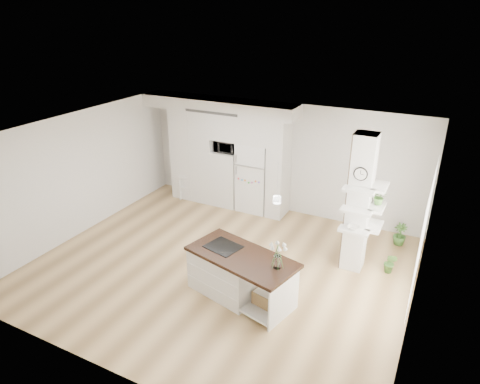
% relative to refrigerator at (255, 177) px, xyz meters
% --- Properties ---
extents(floor, '(7.00, 6.00, 0.01)m').
position_rel_refrigerator_xyz_m(floor, '(0.53, -2.68, -0.88)').
color(floor, tan).
rests_on(floor, ground).
extents(room, '(7.04, 6.04, 2.72)m').
position_rel_refrigerator_xyz_m(room, '(0.53, -2.68, 0.98)').
color(room, white).
rests_on(room, ground).
extents(cabinet_wall, '(4.00, 0.71, 2.70)m').
position_rel_refrigerator_xyz_m(cabinet_wall, '(-0.92, -0.01, 0.63)').
color(cabinet_wall, white).
rests_on(cabinet_wall, floor).
extents(refrigerator, '(0.78, 0.69, 1.75)m').
position_rel_refrigerator_xyz_m(refrigerator, '(0.00, 0.00, 0.00)').
color(refrigerator, white).
rests_on(refrigerator, floor).
extents(column, '(0.69, 0.90, 2.70)m').
position_rel_refrigerator_xyz_m(column, '(2.90, -1.55, 0.48)').
color(column, silver).
rests_on(column, floor).
extents(window, '(0.00, 2.40, 2.40)m').
position_rel_refrigerator_xyz_m(window, '(4.00, -2.38, 0.62)').
color(window, white).
rests_on(window, room).
extents(pendant_light, '(0.12, 0.12, 0.10)m').
position_rel_refrigerator_xyz_m(pendant_light, '(2.23, -2.53, 1.24)').
color(pendant_light, white).
rests_on(pendant_light, room).
extents(kitchen_island, '(2.07, 1.34, 1.43)m').
position_rel_refrigerator_xyz_m(kitchen_island, '(1.12, -3.30, -0.43)').
color(kitchen_island, white).
rests_on(kitchen_island, floor).
extents(bookshelf, '(0.61, 0.46, 0.64)m').
position_rel_refrigerator_xyz_m(bookshelf, '(-1.76, -0.18, -0.59)').
color(bookshelf, white).
rests_on(bookshelf, floor).
extents(floor_plant_a, '(0.29, 0.26, 0.43)m').
position_rel_refrigerator_xyz_m(floor_plant_a, '(3.52, -1.40, -0.66)').
color(floor_plant_a, '#41722D').
rests_on(floor_plant_a, floor).
extents(floor_plant_b, '(0.35, 0.35, 0.48)m').
position_rel_refrigerator_xyz_m(floor_plant_b, '(3.52, -0.18, -0.63)').
color(floor_plant_b, '#41722D').
rests_on(floor_plant_b, floor).
extents(microwave, '(0.54, 0.37, 0.30)m').
position_rel_refrigerator_xyz_m(microwave, '(-0.75, -0.06, 0.69)').
color(microwave, '#2D2D2D').
rests_on(microwave, cabinet_wall).
extents(shelf_plant, '(0.27, 0.23, 0.30)m').
position_rel_refrigerator_xyz_m(shelf_plant, '(3.15, -1.38, 0.65)').
color(shelf_plant, '#41722D').
rests_on(shelf_plant, column).
extents(decor_bowl, '(0.22, 0.22, 0.05)m').
position_rel_refrigerator_xyz_m(decor_bowl, '(2.82, -1.78, 0.13)').
color(decor_bowl, white).
rests_on(decor_bowl, column).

